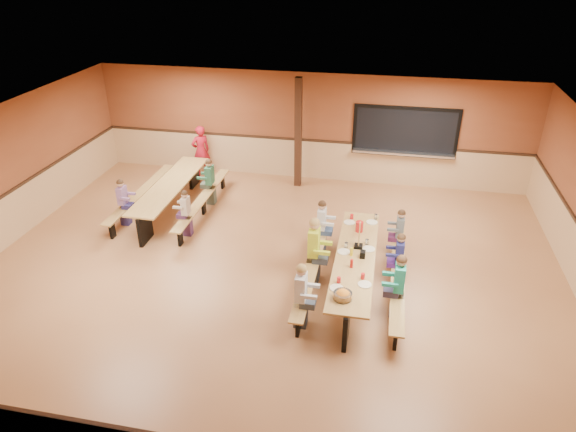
# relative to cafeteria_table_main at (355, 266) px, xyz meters

# --- Properties ---
(ground) EXTENTS (12.00, 12.00, 0.00)m
(ground) POSITION_rel_cafeteria_table_main_xyz_m (-1.75, 0.18, -0.53)
(ground) COLOR #925B37
(ground) RESTS_ON ground
(room_envelope) EXTENTS (12.04, 10.04, 3.02)m
(room_envelope) POSITION_rel_cafeteria_table_main_xyz_m (-1.75, 0.18, 0.16)
(room_envelope) COLOR brown
(room_envelope) RESTS_ON ground
(kitchen_pass_through) EXTENTS (2.78, 0.28, 1.38)m
(kitchen_pass_through) POSITION_rel_cafeteria_table_main_xyz_m (0.85, 5.14, 0.96)
(kitchen_pass_through) COLOR black
(kitchen_pass_through) RESTS_ON ground
(structural_post) EXTENTS (0.18, 0.18, 3.00)m
(structural_post) POSITION_rel_cafeteria_table_main_xyz_m (-1.95, 4.58, 0.97)
(structural_post) COLOR black
(structural_post) RESTS_ON ground
(cafeteria_table_main) EXTENTS (1.91, 3.70, 0.74)m
(cafeteria_table_main) POSITION_rel_cafeteria_table_main_xyz_m (0.00, 0.00, 0.00)
(cafeteria_table_main) COLOR #A57C41
(cafeteria_table_main) RESTS_ON ground
(cafeteria_table_second) EXTENTS (1.91, 3.70, 0.74)m
(cafeteria_table_second) POSITION_rel_cafeteria_table_main_xyz_m (-4.77, 2.43, 0.00)
(cafeteria_table_second) COLOR #A57C41
(cafeteria_table_second) RESTS_ON ground
(seated_child_white_left) EXTENTS (0.39, 0.32, 1.25)m
(seated_child_white_left) POSITION_rel_cafeteria_table_main_xyz_m (-0.83, -1.29, 0.10)
(seated_child_white_left) COLOR silver
(seated_child_white_left) RESTS_ON ground
(seated_adult_yellow) EXTENTS (0.44, 0.36, 1.36)m
(seated_adult_yellow) POSITION_rel_cafeteria_table_main_xyz_m (-0.83, 0.15, 0.16)
(seated_adult_yellow) COLOR #C2D62A
(seated_adult_yellow) RESTS_ON ground
(seated_child_grey_left) EXTENTS (0.37, 0.30, 1.20)m
(seated_child_grey_left) POSITION_rel_cafeteria_table_main_xyz_m (-0.83, 1.26, 0.08)
(seated_child_grey_left) COLOR silver
(seated_child_grey_left) RESTS_ON ground
(seated_child_teal_right) EXTENTS (0.39, 0.32, 1.25)m
(seated_child_teal_right) POSITION_rel_cafeteria_table_main_xyz_m (0.82, -0.67, 0.10)
(seated_child_teal_right) COLOR teal
(seated_child_teal_right) RESTS_ON ground
(seated_child_navy_right) EXTENTS (0.34, 0.28, 1.15)m
(seated_child_navy_right) POSITION_rel_cafeteria_table_main_xyz_m (0.82, 0.27, 0.05)
(seated_child_navy_right) COLOR #1B1D4F
(seated_child_navy_right) RESTS_ON ground
(seated_child_char_right) EXTENTS (0.34, 0.28, 1.15)m
(seated_child_char_right) POSITION_rel_cafeteria_table_main_xyz_m (0.82, 1.27, 0.05)
(seated_child_char_right) COLOR #50585A
(seated_child_char_right) RESTS_ON ground
(seated_child_purple_sec) EXTENTS (0.34, 0.28, 1.15)m
(seated_child_purple_sec) POSITION_rel_cafeteria_table_main_xyz_m (-5.60, 1.54, 0.05)
(seated_child_purple_sec) COLOR slate
(seated_child_purple_sec) RESTS_ON ground
(seated_child_green_sec) EXTENTS (0.37, 0.30, 1.21)m
(seated_child_green_sec) POSITION_rel_cafeteria_table_main_xyz_m (-3.95, 3.02, 0.08)
(seated_child_green_sec) COLOR #2E6B4D
(seated_child_green_sec) RESTS_ON ground
(seated_child_tan_sec) EXTENTS (0.32, 0.26, 1.11)m
(seated_child_tan_sec) POSITION_rel_cafeteria_table_main_xyz_m (-3.95, 1.35, 0.03)
(seated_child_tan_sec) COLOR #BDA995
(seated_child_tan_sec) RESTS_ON ground
(standing_woman) EXTENTS (0.64, 0.63, 1.48)m
(standing_woman) POSITION_rel_cafeteria_table_main_xyz_m (-4.80, 4.73, 0.22)
(standing_woman) COLOR #AA1325
(standing_woman) RESTS_ON ground
(punch_pitcher) EXTENTS (0.16, 0.16, 0.22)m
(punch_pitcher) POSITION_rel_cafeteria_table_main_xyz_m (-0.01, 0.97, 0.32)
(punch_pitcher) COLOR red
(punch_pitcher) RESTS_ON cafeteria_table_main
(chip_bowl) EXTENTS (0.32, 0.32, 0.15)m
(chip_bowl) POSITION_rel_cafeteria_table_main_xyz_m (-0.10, -1.37, 0.29)
(chip_bowl) COLOR #FFA328
(chip_bowl) RESTS_ON cafeteria_table_main
(napkin_dispenser) EXTENTS (0.10, 0.14, 0.13)m
(napkin_dispenser) POSITION_rel_cafeteria_table_main_xyz_m (0.13, -0.01, 0.28)
(napkin_dispenser) COLOR black
(napkin_dispenser) RESTS_ON cafeteria_table_main
(condiment_mustard) EXTENTS (0.06, 0.06, 0.17)m
(condiment_mustard) POSITION_rel_cafeteria_table_main_xyz_m (-0.08, 0.00, 0.30)
(condiment_mustard) COLOR yellow
(condiment_mustard) RESTS_ON cafeteria_table_main
(condiment_ketchup) EXTENTS (0.06, 0.06, 0.17)m
(condiment_ketchup) POSITION_rel_cafeteria_table_main_xyz_m (-0.04, -0.40, 0.30)
(condiment_ketchup) COLOR #B2140F
(condiment_ketchup) RESTS_ON cafeteria_table_main
(table_paddle) EXTENTS (0.16, 0.16, 0.56)m
(table_paddle) POSITION_rel_cafeteria_table_main_xyz_m (0.03, 0.33, 0.35)
(table_paddle) COLOR black
(table_paddle) RESTS_ON cafeteria_table_main
(place_settings) EXTENTS (0.65, 3.30, 0.11)m
(place_settings) POSITION_rel_cafeteria_table_main_xyz_m (-0.00, 0.00, 0.27)
(place_settings) COLOR beige
(place_settings) RESTS_ON cafeteria_table_main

